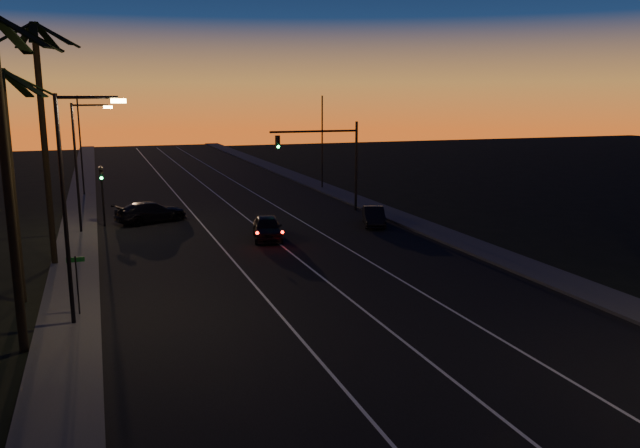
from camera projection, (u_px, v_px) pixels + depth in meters
name	position (u px, v px, depth m)	size (l,w,h in m)	color
road	(275.00, 247.00, 37.39)	(20.00, 170.00, 0.01)	black
sidewalk_left	(75.00, 263.00, 33.67)	(2.40, 170.00, 0.16)	#3A3A37
sidewalk_right	(439.00, 233.00, 41.08)	(2.40, 170.00, 0.16)	#3A3A37
lane_stripe_left	(225.00, 251.00, 36.40)	(0.12, 160.00, 0.01)	silver
lane_stripe_mid	(283.00, 247.00, 37.56)	(0.12, 160.00, 0.01)	silver
lane_stripe_right	(337.00, 242.00, 38.71)	(0.12, 160.00, 0.01)	silver
palm_near	(4.00, 152.00, 20.74)	(4.25, 4.16, 11.53)	black
palm_mid	(9.00, 160.00, 26.24)	(4.25, 4.16, 10.03)	black
palm_far	(43.00, 122.00, 31.84)	(4.25, 4.16, 12.53)	black
streetlight_left_near	(72.00, 192.00, 23.57)	(2.55, 0.26, 9.00)	black
streetlight_left_far	(81.00, 157.00, 40.22)	(2.55, 0.26, 8.50)	black
street_sign	(77.00, 279.00, 25.19)	(0.70, 0.06, 2.60)	black
signal_mast	(328.00, 151.00, 48.01)	(7.10, 0.41, 7.00)	black
signal_post	(102.00, 185.00, 42.88)	(0.28, 0.37, 4.20)	black
far_pole_left	(81.00, 147.00, 55.91)	(0.14, 0.14, 9.00)	black
far_pole_right	(322.00, 143.00, 60.42)	(0.14, 0.14, 9.00)	black
lead_car	(267.00, 228.00, 39.44)	(2.63, 5.10, 1.49)	black
right_car	(374.00, 216.00, 43.64)	(2.60, 4.19, 1.30)	black
cross_car	(151.00, 212.00, 44.72)	(5.57, 3.75, 1.50)	black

